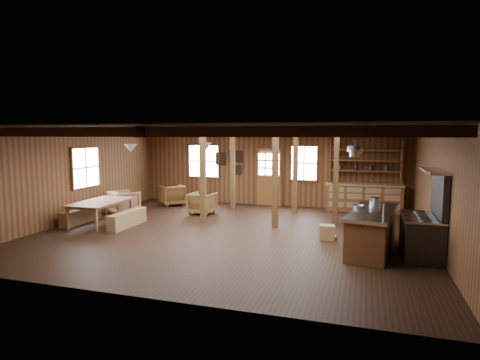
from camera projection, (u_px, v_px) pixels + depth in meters
The scene contains 22 objects.
room at pixel (230, 181), 10.62m from camera, with size 10.04×9.04×2.84m.
ceiling_joists at pixel (232, 133), 10.64m from camera, with size 9.80×8.82×0.18m.
timber_posts at pixel (268, 174), 12.44m from camera, with size 3.95×2.35×2.80m.
back_door at pixel (269, 182), 14.90m from camera, with size 1.02×0.08×2.15m.
window_back_left at pixel (204, 161), 15.59m from camera, with size 1.32×0.06×1.32m.
window_back_right at pixel (304, 163), 14.44m from camera, with size 1.02×0.06×1.32m.
window_left at pixel (85, 168), 12.54m from camera, with size 0.14×1.24×1.32m.
notice_boards at pixel (231, 161), 15.26m from camera, with size 1.08×0.03×0.90m.
back_counter at pixel (364, 194), 13.69m from camera, with size 2.55×0.60×2.45m.
pendant_lamps at pixel (171, 147), 12.14m from camera, with size 1.86×2.36×0.66m.
pot_rack at pixel (355, 149), 9.99m from camera, with size 0.43×3.00×0.45m.
kitchen_island at pixel (372, 230), 9.06m from camera, with size 1.24×2.60×1.20m.
step_stool at pixel (327, 232), 10.06m from camera, with size 0.42×0.30×0.37m, color brown.
commercial_range at pixel (424, 229), 8.57m from camera, with size 0.79×1.54×1.90m.
dining_table at pixel (102, 213), 11.73m from camera, with size 1.98×1.11×0.70m, color #966344.
bench_wall at pixel (81, 216), 11.96m from camera, with size 0.29×1.55×0.43m, color brown.
bench_aisle at pixel (127, 219), 11.49m from camera, with size 0.30×1.59×0.44m, color brown.
armchair_a at pixel (173, 195), 14.96m from camera, with size 0.81×0.83×0.76m, color brown.
armchair_b at pixel (202, 203), 13.32m from camera, with size 0.76×0.78×0.71m, color brown.
armchair_c at pixel (124, 202), 13.29m from camera, with size 0.84×0.86×0.78m, color #966A44.
counter_pot at pixel (375, 201), 9.78m from camera, with size 0.26×0.26×0.16m, color silver.
bowl at pixel (358, 206), 9.30m from camera, with size 0.26×0.26×0.06m, color silver.
Camera 1 is at (3.39, -9.99, 2.64)m, focal length 30.00 mm.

